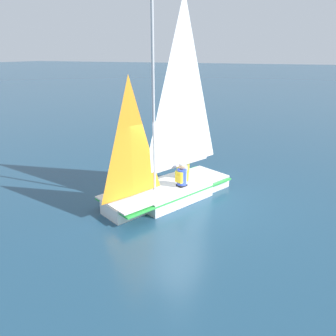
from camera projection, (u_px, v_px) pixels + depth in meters
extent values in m
plane|color=navy|center=(168.00, 198.00, 10.39)|extent=(260.00, 260.00, 0.00)
cube|color=white|center=(168.00, 192.00, 10.32)|extent=(2.49, 2.84, 0.40)
cube|color=white|center=(124.00, 208.00, 9.27)|extent=(1.24, 1.28, 0.40)
cube|color=white|center=(204.00, 179.00, 11.37)|extent=(1.68, 1.49, 0.40)
cube|color=green|center=(168.00, 188.00, 10.28)|extent=(3.30, 4.53, 0.05)
cube|color=silver|center=(137.00, 196.00, 9.50)|extent=(2.19, 2.40, 0.04)
cylinder|color=#B7B7BC|center=(153.00, 95.00, 8.96)|extent=(0.08, 0.08, 5.69)
cylinder|color=#B7B7BC|center=(182.00, 165.00, 10.43)|extent=(1.03, 2.07, 0.07)
pyramid|color=white|center=(183.00, 84.00, 9.59)|extent=(0.96, 1.96, 4.97)
pyramid|color=orange|center=(131.00, 138.00, 8.82)|extent=(0.67, 1.34, 3.34)
cube|color=black|center=(215.00, 177.00, 11.74)|extent=(0.06, 0.09, 0.28)
cube|color=black|center=(182.00, 191.00, 10.32)|extent=(0.34, 0.36, 0.45)
cylinder|color=blue|center=(182.00, 177.00, 10.16)|extent=(0.40, 0.40, 0.50)
cube|color=yellow|center=(182.00, 176.00, 10.15)|extent=(0.38, 0.42, 0.35)
sphere|color=tan|center=(182.00, 166.00, 10.04)|extent=(0.22, 0.22, 0.22)
cylinder|color=white|center=(182.00, 164.00, 10.01)|extent=(0.28, 0.28, 0.06)
cube|color=black|center=(183.00, 182.00, 11.06)|extent=(0.34, 0.36, 0.45)
cylinder|color=white|center=(183.00, 168.00, 10.90)|extent=(0.40, 0.40, 0.50)
cube|color=yellow|center=(183.00, 168.00, 10.89)|extent=(0.38, 0.42, 0.35)
sphere|color=brown|center=(183.00, 158.00, 10.79)|extent=(0.22, 0.22, 0.22)
cylinder|color=white|center=(183.00, 156.00, 10.76)|extent=(0.28, 0.28, 0.06)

